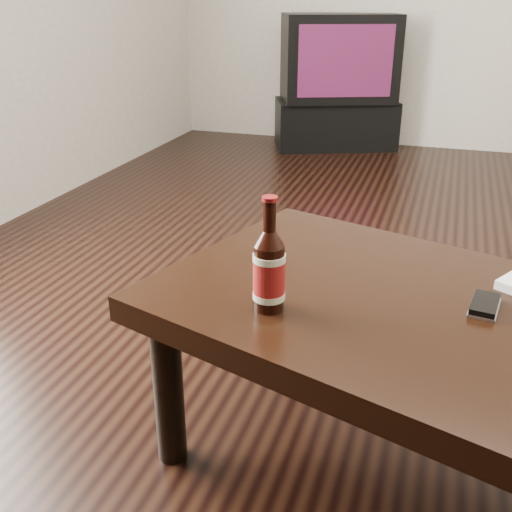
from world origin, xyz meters
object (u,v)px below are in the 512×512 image
(tv, at_px, (339,58))
(phone, at_px, (485,305))
(coffee_table, at_px, (438,337))
(tv_stand, at_px, (335,124))
(beer_bottle, at_px, (269,271))

(tv, bearing_deg, phone, -95.61)
(tv, distance_m, coffee_table, 3.60)
(phone, bearing_deg, tv, 114.88)
(tv_stand, height_order, beer_bottle, beer_bottle)
(coffee_table, relative_size, phone, 12.20)
(beer_bottle, distance_m, phone, 0.49)
(tv, distance_m, phone, 3.58)
(tv, height_order, phone, tv)
(coffee_table, distance_m, beer_bottle, 0.41)
(tv_stand, relative_size, phone, 7.58)
(tv, height_order, coffee_table, tv)
(tv_stand, distance_m, coffee_table, 3.60)
(tv_stand, distance_m, tv, 0.50)
(tv, relative_size, coffee_table, 0.66)
(coffee_table, bearing_deg, phone, 24.86)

